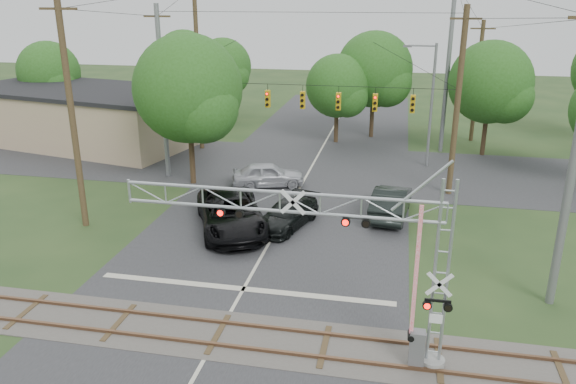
% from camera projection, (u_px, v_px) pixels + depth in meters
% --- Properties ---
extents(ground, '(160.00, 160.00, 0.00)m').
position_uv_depth(ground, '(200.00, 368.00, 19.07)').
color(ground, '#233A1A').
rests_on(ground, ground).
extents(road_main, '(14.00, 90.00, 0.02)m').
position_uv_depth(road_main, '(268.00, 246.00, 28.32)').
color(road_main, '#2A2A2C').
rests_on(road_main, ground).
extents(road_cross, '(90.00, 12.00, 0.02)m').
position_uv_depth(road_cross, '(311.00, 167.00, 41.27)').
color(road_cross, '#2A2A2C').
rests_on(road_cross, ground).
extents(railroad_track, '(90.00, 3.20, 0.17)m').
position_uv_depth(railroad_track, '(218.00, 334.00, 20.91)').
color(railroad_track, '#433F3A').
rests_on(railroad_track, ground).
extents(crossing_gantry, '(11.11, 0.86, 6.72)m').
position_uv_depth(crossing_gantry, '(342.00, 246.00, 18.35)').
color(crossing_gantry, gray).
rests_on(crossing_gantry, ground).
extents(traffic_signal_span, '(19.34, 0.36, 11.50)m').
position_uv_depth(traffic_signal_span, '(316.00, 99.00, 35.50)').
color(traffic_signal_span, slate).
rests_on(traffic_signal_span, ground).
extents(pickup_black, '(5.81, 7.70, 1.94)m').
position_uv_depth(pickup_black, '(231.00, 213.00, 29.94)').
color(pickup_black, black).
rests_on(pickup_black, ground).
extents(car_dark, '(3.36, 5.27, 1.42)m').
position_uv_depth(car_dark, '(287.00, 214.00, 30.49)').
color(car_dark, black).
rests_on(car_dark, ground).
extents(sedan_silver, '(5.10, 3.27, 1.62)m').
position_uv_depth(sedan_silver, '(268.00, 175.00, 36.94)').
color(sedan_silver, '#A7A8AE').
rests_on(sedan_silver, ground).
extents(suv_dark, '(2.40, 5.48, 1.75)m').
position_uv_depth(suv_dark, '(391.00, 202.00, 31.91)').
color(suv_dark, black).
rests_on(suv_dark, ground).
extents(commercial_building, '(21.39, 13.97, 4.62)m').
position_uv_depth(commercial_building, '(82.00, 115.00, 47.84)').
color(commercial_building, tan).
rests_on(commercial_building, ground).
extents(streetlight, '(2.36, 0.25, 8.86)m').
position_uv_depth(streetlight, '(429.00, 99.00, 40.00)').
color(streetlight, slate).
rests_on(streetlight, ground).
extents(utility_poles, '(25.13, 28.17, 13.58)m').
position_uv_depth(utility_poles, '(345.00, 87.00, 36.92)').
color(utility_poles, '#3C2E1B').
rests_on(utility_poles, ground).
extents(treeline, '(55.94, 28.80, 9.84)m').
position_uv_depth(treeline, '(337.00, 76.00, 46.32)').
color(treeline, '#3C2C1B').
rests_on(treeline, ground).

